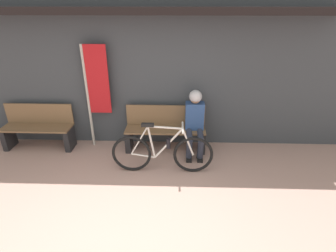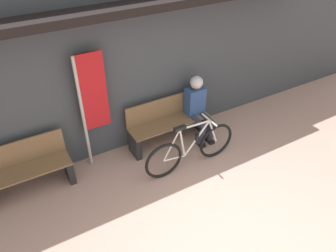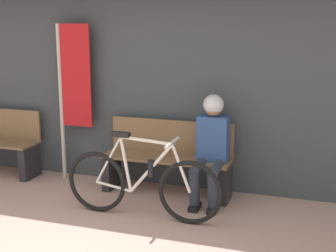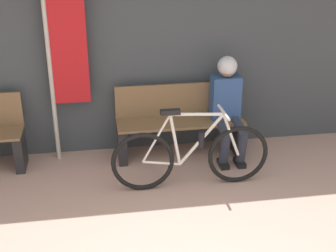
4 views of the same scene
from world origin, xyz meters
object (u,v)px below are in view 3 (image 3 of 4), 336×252
(bicycle, at_px, (142,184))
(person_seated, at_px, (211,141))
(banner_pole, at_px, (71,85))
(park_bench_near, at_px, (168,161))

(bicycle, bearing_deg, person_seated, 49.79)
(banner_pole, bearing_deg, bicycle, -34.56)
(banner_pole, bearing_deg, person_seated, -6.72)
(park_bench_near, relative_size, banner_pole, 0.77)
(park_bench_near, bearing_deg, bicycle, -91.48)
(park_bench_near, height_order, person_seated, person_seated)
(park_bench_near, xyz_separation_m, bicycle, (-0.02, -0.78, -0.03))
(bicycle, relative_size, person_seated, 1.39)
(person_seated, bearing_deg, banner_pole, 173.28)
(park_bench_near, distance_m, banner_pole, 1.55)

